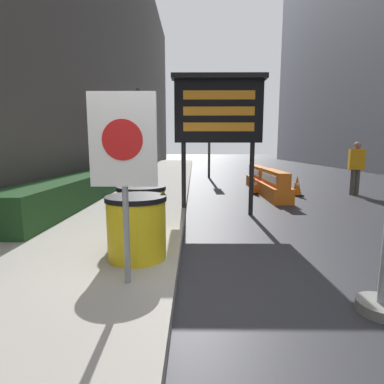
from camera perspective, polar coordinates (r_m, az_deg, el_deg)
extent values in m
plane|color=#2D2D33|center=(3.22, -3.23, -19.66)|extent=(120.00, 120.00, 0.00)
cube|color=#A39E93|center=(3.67, -31.02, -15.81)|extent=(3.30, 56.00, 0.17)
cube|color=#4C4742|center=(14.34, -17.16, 31.62)|extent=(0.40, 50.40, 14.43)
cube|color=#1E421E|center=(8.38, -19.79, 0.99)|extent=(0.90, 7.34, 0.65)
cylinder|color=#4C3D2D|center=(12.23, -13.07, 8.36)|extent=(0.35, 0.35, 2.71)
cylinder|color=#4C3D2D|center=(12.16, -9.52, 15.51)|extent=(0.16, 1.68, 1.19)
cylinder|color=#4C3D2D|center=(11.70, -14.97, 14.48)|extent=(1.41, 0.59, 0.98)
cylinder|color=#4C3D2D|center=(12.43, -16.50, 14.98)|extent=(0.24, 1.43, 0.91)
cylinder|color=yellow|center=(3.76, -10.47, -7.03)|extent=(0.71, 0.71, 0.72)
cylinder|color=black|center=(3.67, -10.64, -1.19)|extent=(0.74, 0.74, 0.06)
cylinder|color=yellow|center=(4.63, -9.53, -4.02)|extent=(0.71, 0.71, 0.72)
cylinder|color=black|center=(4.56, -9.65, 0.74)|extent=(0.74, 0.74, 0.06)
cylinder|color=gray|center=(3.01, -12.48, -4.05)|extent=(0.06, 0.06, 1.42)
cube|color=white|center=(2.92, -13.03, 9.64)|extent=(0.64, 0.04, 0.88)
cylinder|color=red|center=(2.90, -13.14, 9.64)|extent=(0.38, 0.01, 0.38)
cylinder|color=black|center=(6.70, -1.59, 2.45)|extent=(0.10, 0.10, 1.62)
cylinder|color=black|center=(6.82, 11.26, 2.40)|extent=(0.10, 0.10, 1.62)
cube|color=black|center=(6.72, 5.06, 14.98)|extent=(1.90, 0.24, 1.32)
cube|color=black|center=(6.77, 5.19, 21.03)|extent=(2.02, 0.34, 0.10)
cube|color=orange|center=(6.64, 5.19, 17.94)|extent=(1.52, 0.02, 0.18)
cube|color=orange|center=(6.59, 5.15, 15.11)|extent=(1.52, 0.02, 0.18)
cube|color=orange|center=(6.56, 5.11, 12.25)|extent=(1.52, 0.02, 0.18)
cube|color=orange|center=(9.17, 15.37, 0.04)|extent=(0.56, 2.04, 0.42)
cube|color=orange|center=(9.12, 15.47, 2.64)|extent=(0.34, 2.04, 0.42)
cube|color=white|center=(9.08, 14.38, 2.66)|extent=(0.02, 1.63, 0.21)
cube|color=orange|center=(11.34, 12.46, 1.71)|extent=(0.52, 2.05, 0.41)
cube|color=orange|center=(11.30, 12.52, 3.78)|extent=(0.31, 2.05, 0.41)
cube|color=white|center=(11.27, 11.69, 3.79)|extent=(0.02, 1.64, 0.21)
cube|color=black|center=(10.02, 11.75, -0.23)|extent=(0.31, 0.31, 0.04)
cone|color=orange|center=(9.98, 11.80, 1.35)|extent=(0.25, 0.25, 0.52)
cylinder|color=white|center=(9.98, 11.80, 1.50)|extent=(0.14, 0.14, 0.07)
cube|color=black|center=(10.00, 19.30, -0.55)|extent=(0.36, 0.36, 0.04)
cone|color=orange|center=(9.96, 19.39, 1.26)|extent=(0.29, 0.29, 0.60)
cylinder|color=white|center=(9.95, 19.40, 1.43)|extent=(0.16, 0.16, 0.08)
cylinder|color=#2D2D30|center=(14.96, 3.30, 9.97)|extent=(0.12, 0.12, 3.78)
cube|color=#23281E|center=(14.91, 3.38, 15.64)|extent=(0.28, 0.28, 0.84)
sphere|color=#360605|center=(14.79, 3.42, 16.79)|extent=(0.15, 0.15, 0.15)
sphere|color=#392C06|center=(14.76, 3.41, 15.71)|extent=(0.15, 0.15, 0.15)
sphere|color=green|center=(14.72, 3.40, 14.63)|extent=(0.15, 0.15, 0.15)
cylinder|color=#514C42|center=(10.85, 28.23, 1.65)|extent=(0.13, 0.13, 0.81)
cylinder|color=#514C42|center=(10.93, 28.94, 1.64)|extent=(0.13, 0.13, 0.81)
cube|color=orange|center=(10.84, 28.86, 5.47)|extent=(0.49, 0.36, 0.64)
sphere|color=#9B7058|center=(10.83, 29.03, 7.76)|extent=(0.22, 0.22, 0.22)
cylinder|color=gray|center=(3.46, 32.40, -18.05)|extent=(0.44, 0.44, 0.10)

